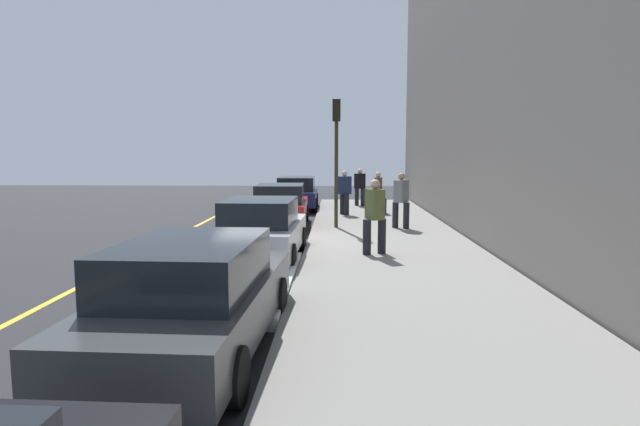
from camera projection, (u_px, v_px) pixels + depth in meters
name	position (u px, v px, depth m)	size (l,w,h in m)	color
ground_plane	(268.00, 251.00, 13.93)	(56.00, 56.00, 0.00)	#28282B
sidewalk	(392.00, 249.00, 13.81)	(28.00, 4.60, 0.15)	gray
lane_stripe_centre	(149.00, 250.00, 14.03)	(28.00, 0.14, 0.01)	gold
snow_bank_curb	(278.00, 282.00, 10.13)	(5.04, 0.56, 0.22)	white
parked_car_charcoal	(195.00, 296.00, 6.77)	(4.84, 2.04, 1.51)	black
parked_car_silver	(261.00, 230.00, 12.62)	(4.15, 1.97, 1.51)	black
parked_car_red	(281.00, 205.00, 18.50)	(4.30, 2.00, 1.51)	black
parked_car_navy	(297.00, 193.00, 24.24)	(4.56, 1.96, 1.51)	black
pedestrian_navy_coat	(345.00, 191.00, 20.84)	(0.54, 0.56, 1.76)	black
pedestrian_black_coat	(360.00, 186.00, 24.40)	(0.54, 0.54, 1.73)	black
pedestrian_brown_coat	(378.00, 191.00, 21.60)	(0.46, 0.55, 1.67)	black
pedestrian_grey_coat	(401.00, 199.00, 17.06)	(0.58, 0.53, 1.81)	black
pedestrian_olive_coat	(375.00, 214.00, 12.66)	(0.57, 0.57, 1.82)	black
traffic_light_pole	(336.00, 141.00, 17.08)	(0.35, 0.26, 4.18)	#2D2D19
rolling_suitcase	(383.00, 206.00, 21.15)	(0.34, 0.22, 0.98)	#191E38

